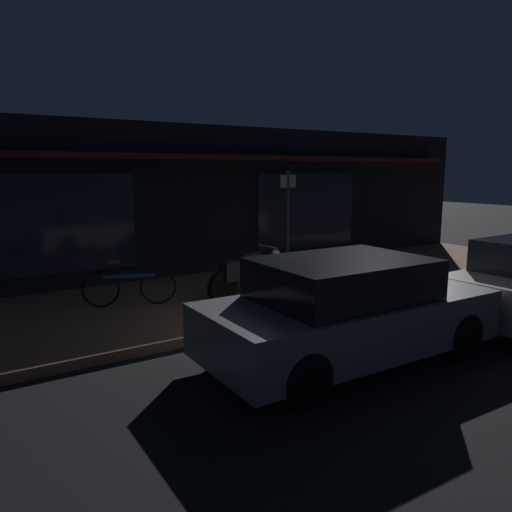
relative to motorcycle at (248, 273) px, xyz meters
The scene contains 7 objects.
ground_plane 2.51m from the motorcycle, 82.39° to the right, with size 60.00×60.00×0.00m, color black.
sidewalk_slab 0.89m from the motorcycle, 61.78° to the left, with size 18.00×4.00×0.15m, color #8C6047.
storefront_building 4.16m from the motorcycle, 85.39° to the left, with size 18.00×3.30×3.60m.
motorcycle is the anchor object (origin of this frame).
bicycle_parked 2.19m from the motorcycle, 160.87° to the left, with size 1.57×0.65×0.91m.
sign_post 2.97m from the motorcycle, 38.02° to the left, with size 0.44×0.09×2.40m.
parked_car_near 3.08m from the motorcycle, 96.67° to the right, with size 4.15×1.87×1.42m.
Camera 1 is at (-5.24, -5.35, 2.57)m, focal length 34.72 mm.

